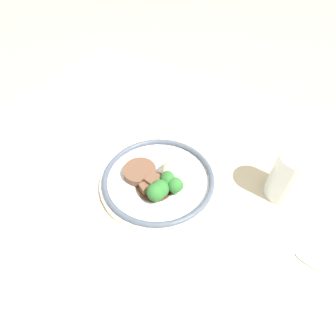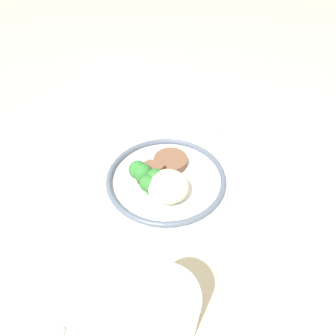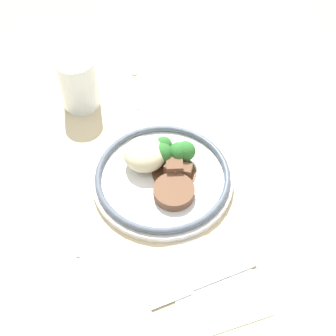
{
  "view_description": "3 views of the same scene",
  "coord_description": "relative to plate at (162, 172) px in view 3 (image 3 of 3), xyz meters",
  "views": [
    {
      "loc": [
        0.23,
        -0.3,
        0.51
      ],
      "look_at": [
        0.03,
        0.03,
        0.08
      ],
      "focal_mm": 28.0,
      "sensor_mm": 36.0,
      "label": 1
    },
    {
      "loc": [
        0.37,
        0.18,
        0.45
      ],
      "look_at": [
        -0.0,
        0.01,
        0.06
      ],
      "focal_mm": 28.0,
      "sensor_mm": 36.0,
      "label": 2
    },
    {
      "loc": [
        -0.51,
        0.14,
        0.74
      ],
      "look_at": [
        0.02,
        0.0,
        0.07
      ],
      "focal_mm": 50.0,
      "sensor_mm": 36.0,
      "label": 3
    }
  ],
  "objects": [
    {
      "name": "fork",
      "position": [
        -0.23,
        0.01,
        -0.02
      ],
      "size": [
        0.04,
        0.19,
        0.0
      ],
      "rotation": [
        0.0,
        0.0,
        1.71
      ],
      "color": "#B7B7BC",
      "rests_on": "napkin"
    },
    {
      "name": "plate",
      "position": [
        0.0,
        0.0,
        0.0
      ],
      "size": [
        0.27,
        0.27,
        0.07
      ],
      "color": "white",
      "rests_on": "dining_table"
    },
    {
      "name": "spoon",
      "position": [
        0.31,
        -0.01,
        -0.02
      ],
      "size": [
        0.16,
        0.03,
        0.01
      ],
      "rotation": [
        0.0,
        0.0,
        -0.09
      ],
      "color": "#B7B7BC",
      "rests_on": "dining_table"
    },
    {
      "name": "ground_plane",
      "position": [
        -0.02,
        -0.01,
        -0.05
      ],
      "size": [
        8.0,
        8.0,
        0.0
      ],
      "primitive_type": "plane",
      "color": "tan"
    },
    {
      "name": "napkin",
      "position": [
        -0.23,
        -0.03,
        -0.02
      ],
      "size": [
        0.17,
        0.15,
        0.0
      ],
      "color": "white",
      "rests_on": "dining_table"
    },
    {
      "name": "knife",
      "position": [
        -0.01,
        0.18,
        -0.02
      ],
      "size": [
        0.22,
        0.01,
        0.0
      ],
      "rotation": [
        0.0,
        0.0,
        0.02
      ],
      "color": "#B7B7BC",
      "rests_on": "dining_table"
    },
    {
      "name": "juice_glass",
      "position": [
        0.25,
        0.12,
        0.03
      ],
      "size": [
        0.08,
        0.08,
        0.12
      ],
      "color": "yellow",
      "rests_on": "dining_table"
    },
    {
      "name": "dining_table",
      "position": [
        -0.02,
        -0.01,
        -0.04
      ],
      "size": [
        1.15,
        1.03,
        0.03
      ],
      "color": "beige",
      "rests_on": "ground"
    }
  ]
}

